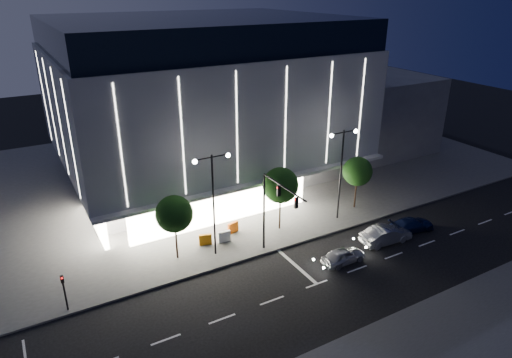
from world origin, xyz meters
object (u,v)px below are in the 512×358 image
Objects in this scene: barrier_b at (224,236)px; car_second at (386,235)px; street_lamp_east at (342,162)px; tree_mid at (281,187)px; barrier_c at (233,228)px; car_lead at (343,256)px; tree_left at (175,216)px; street_lamp_west at (213,191)px; traffic_mast at (273,203)px; barrier_a at (205,240)px; ped_signal_far at (64,289)px; tree_right at (357,173)px; car_third at (412,225)px.

car_second is at bearing -23.60° from barrier_b.
street_lamp_east is 8.18× the size of barrier_b.
barrier_c is (-4.13, 1.42, -3.68)m from tree_mid.
car_lead is (-4.39, -6.19, -5.30)m from street_lamp_east.
tree_left is at bearing 56.85° from car_lead.
tree_left is at bearing 161.06° from street_lamp_west.
traffic_mast is 0.79× the size of street_lamp_east.
tree_mid is 8.24m from car_lead.
barrier_a is 1.00× the size of barrier_b.
car_second is (6.86, -6.57, -3.55)m from tree_mid.
car_second is (0.89, -5.55, -5.18)m from street_lamp_east.
tree_mid is 5.59× the size of barrier_b.
street_lamp_east reaches higher than tree_left.
ped_signal_far is at bearing -164.39° from tree_left.
barrier_b is (-11.50, 1.40, -5.31)m from street_lamp_east.
ped_signal_far reaches higher than barrier_a.
tree_left reaches higher than ped_signal_far.
traffic_mast is 1.24× the size of tree_left.
tree_right is at bearing -47.09° from car_lead.
barrier_c is at bearing 70.34° from car_third.
tree_left is at bearing 152.16° from traffic_mast.
street_lamp_east is at bearing 0.00° from street_lamp_west.
tree_left reaches higher than car_lead.
tree_left reaches higher than barrier_b.
traffic_mast is 1.83× the size of car_lead.
ped_signal_far is 0.54× the size of tree_right.
street_lamp_west is at bearing -176.36° from tree_right.
street_lamp_east is 16.12m from tree_left.
ped_signal_far is 2.73× the size of barrier_c.
barrier_a and barrier_c have the same top height.
car_third is (8.89, 1.01, -0.02)m from car_lead.
tree_right is 5.01× the size of barrier_c.
barrier_a is at bearing 15.25° from ped_signal_far.
tree_right is (19.00, -0.00, -0.15)m from tree_left.
barrier_a is (11.84, 3.23, -1.24)m from ped_signal_far.
ped_signal_far is 15.46m from barrier_c.
barrier_a and barrier_b have the same top height.
ped_signal_far is at bearing 175.85° from traffic_mast.
tree_mid reaches higher than barrier_b.
tree_mid is 1.30× the size of car_second.
tree_left is 5.20× the size of barrier_a.
car_second is 13.59m from barrier_c.
barrier_b is at bearing 12.12° from ped_signal_far.
barrier_b is at bearing 121.58° from traffic_mast.
tree_right is 5.01× the size of barrier_b.
barrier_a is at bearing 174.39° from tree_mid.
street_lamp_east reaches higher than tree_mid.
traffic_mast reaches higher than car_third.
street_lamp_east is at bearing -27.74° from barrier_c.
traffic_mast is 7.95m from tree_left.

